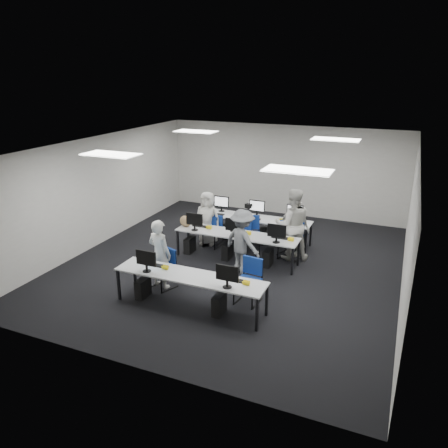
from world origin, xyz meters
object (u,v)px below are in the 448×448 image
at_px(student_1, 292,224).
at_px(student_3, 294,227).
at_px(chair_2, 213,237).
at_px(photographer, 242,241).
at_px(chair_6, 245,238).
at_px(chair_7, 289,244).
at_px(student_0, 160,254).
at_px(chair_0, 164,276).
at_px(chair_5, 214,233).
at_px(chair_3, 251,241).
at_px(chair_4, 291,247).
at_px(student_2, 207,218).
at_px(chair_1, 248,289).
at_px(desk_front, 190,278).
at_px(desk_mid, 237,236).

height_order(student_1, student_3, student_1).
distance_m(chair_2, photographer, 1.90).
bearing_deg(chair_6, chair_7, -17.71).
bearing_deg(chair_2, student_0, -83.59).
height_order(chair_0, chair_5, chair_0).
bearing_deg(student_1, chair_3, -22.22).
distance_m(chair_4, student_0, 3.57).
bearing_deg(chair_4, student_2, -162.64).
height_order(chair_5, student_2, student_2).
relative_size(chair_1, chair_6, 1.14).
bearing_deg(student_0, chair_6, -98.48).
height_order(chair_2, student_1, student_1).
bearing_deg(chair_0, chair_2, 111.63).
bearing_deg(student_0, student_2, -78.00).
xyz_separation_m(desk_front, chair_6, (-0.10, 3.49, -0.41)).
bearing_deg(chair_7, chair_6, -161.26).
xyz_separation_m(desk_front, student_1, (1.26, 3.28, 0.25)).
height_order(chair_1, student_1, student_1).
height_order(chair_0, student_2, student_2).
bearing_deg(chair_0, chair_6, 95.34).
bearing_deg(chair_1, desk_mid, 124.20).
height_order(chair_3, student_0, student_0).
relative_size(chair_7, student_2, 0.65).
bearing_deg(desk_mid, chair_5, 138.19).
xyz_separation_m(chair_5, student_0, (-0.01, -2.95, 0.53)).
height_order(desk_mid, student_0, student_0).
bearing_deg(chair_6, student_2, 170.28).
bearing_deg(chair_2, chair_0, -81.69).
bearing_deg(student_0, chair_0, -177.08).
height_order(desk_mid, chair_5, chair_5).
distance_m(chair_5, photographer, 2.15).
bearing_deg(chair_6, desk_front, -106.00).
relative_size(chair_1, chair_7, 0.98).
relative_size(chair_2, photographer, 0.54).
bearing_deg(chair_5, student_3, 4.96).
xyz_separation_m(chair_6, chair_7, (1.25, -0.00, 0.04)).
bearing_deg(chair_4, student_0, -111.32).
bearing_deg(chair_7, desk_mid, -123.41).
distance_m(chair_3, chair_5, 1.22).
relative_size(chair_3, student_1, 0.52).
xyz_separation_m(chair_4, chair_5, (-2.30, 0.27, -0.05)).
relative_size(desk_front, student_1, 1.71).
distance_m(desk_mid, student_1, 1.46).
height_order(desk_front, chair_2, chair_2).
distance_m(chair_1, chair_4, 2.60).
bearing_deg(desk_front, chair_5, 106.40).
bearing_deg(photographer, student_0, 68.81).
xyz_separation_m(desk_front, chair_4, (1.26, 3.26, -0.37)).
bearing_deg(desk_mid, chair_7, 37.78).
height_order(desk_mid, chair_1, chair_1).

